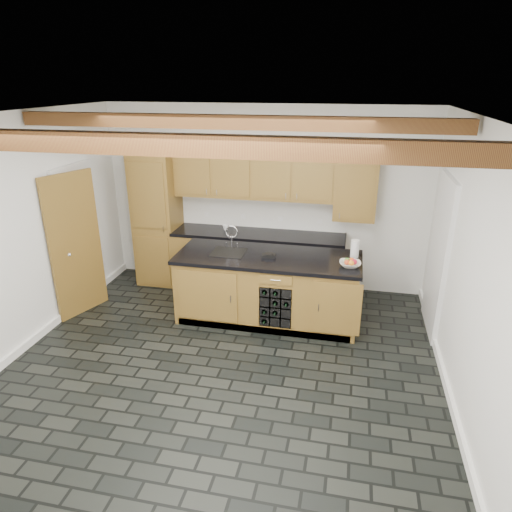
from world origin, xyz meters
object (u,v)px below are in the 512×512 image
(island, at_px, (268,288))
(fruit_bowl, at_px, (350,264))
(paper_towel, at_px, (355,249))
(kitchen_scale, at_px, (269,255))

(island, height_order, fruit_bowl, fruit_bowl)
(paper_towel, bearing_deg, kitchen_scale, -167.30)
(kitchen_scale, height_order, fruit_bowl, fruit_bowl)
(fruit_bowl, height_order, paper_towel, paper_towel)
(kitchen_scale, bearing_deg, paper_towel, 6.31)
(island, height_order, paper_towel, paper_towel)
(kitchen_scale, xyz_separation_m, fruit_bowl, (1.06, -0.10, 0.01))
(fruit_bowl, distance_m, paper_towel, 0.36)
(kitchen_scale, relative_size, fruit_bowl, 0.72)
(island, bearing_deg, kitchen_scale, -77.05)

